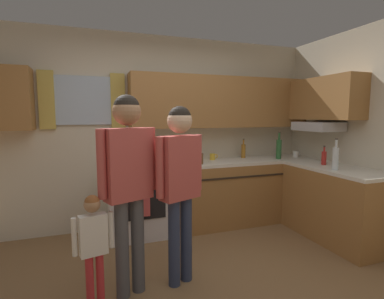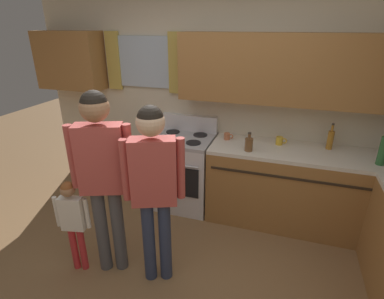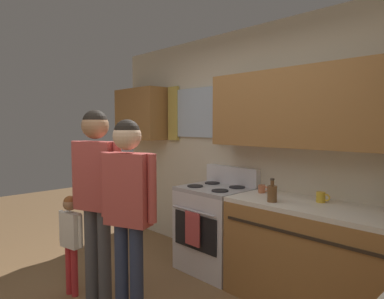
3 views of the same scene
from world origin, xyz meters
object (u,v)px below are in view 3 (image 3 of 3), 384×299
Objects in this scene: cup_terracotta at (262,189)px; small_child at (71,233)px; bottle_squat_brown at (272,193)px; stove_oven at (216,227)px; mug_mustard_yellow at (321,197)px; adult_in_plaid at (128,197)px; adult_holding_child at (96,183)px.

small_child is (-1.06, -1.47, -0.36)m from cup_terracotta.
cup_terracotta is at bearing 136.88° from bottle_squat_brown.
stove_oven is 9.15× the size of mug_mustard_yellow.
mug_mustard_yellow is 0.07× the size of adult_in_plaid.
mug_mustard_yellow is 2.25m from small_child.
adult_in_plaid is (0.20, -1.24, 0.54)m from stove_oven.
adult_holding_child is at bearing 20.79° from small_child.
small_child is at bearing -138.21° from bottle_squat_brown.
small_child is at bearing -111.68° from stove_oven.
small_child is (-0.29, -0.11, -0.49)m from adult_holding_child.
bottle_squat_brown is 0.13× the size of adult_in_plaid.
mug_mustard_yellow reaches higher than cup_terracotta.
bottle_squat_brown is 0.22× the size of small_child.
mug_mustard_yellow is 1.10× the size of cup_terracotta.
stove_oven is 1.48m from small_child.
cup_terracotta is at bearing -177.77° from mug_mustard_yellow.
adult_holding_child reaches higher than mug_mustard_yellow.
small_child is at bearing -169.86° from adult_in_plaid.
adult_holding_child reaches higher than bottle_squat_brown.
stove_oven is 5.37× the size of bottle_squat_brown.
adult_holding_child is 1.05× the size of adult_in_plaid.
adult_in_plaid is 1.74× the size of small_child.
stove_oven is at bearing 78.59° from adult_holding_child.
mug_mustard_yellow is at bearing 56.24° from adult_in_plaid.
bottle_squat_brown is at bearing -136.67° from mug_mustard_yellow.
stove_oven reaches higher than cup_terracotta.
adult_in_plaid is (-0.91, -1.36, 0.07)m from mug_mustard_yellow.
adult_in_plaid is at bearing -123.76° from mug_mustard_yellow.
stove_oven is at bearing 99.05° from adult_in_plaid.
cup_terracotta is (-0.28, 0.26, -0.04)m from bottle_squat_brown.
adult_holding_child is 1.83× the size of small_child.
adult_in_plaid is (-0.32, -1.33, 0.07)m from cup_terracotta.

